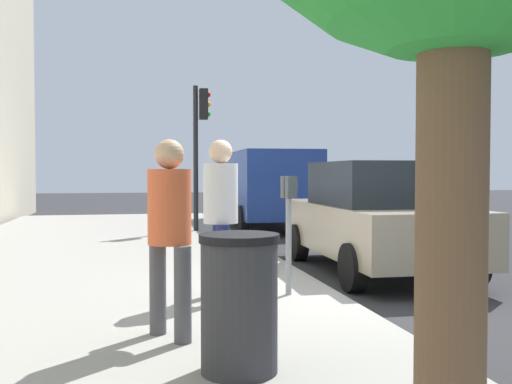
# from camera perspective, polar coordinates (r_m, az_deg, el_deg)

# --- Properties ---
(ground_plane) EXTENTS (80.00, 80.00, 0.00)m
(ground_plane) POSITION_cam_1_polar(r_m,az_deg,el_deg) (7.36, 7.94, -10.70)
(ground_plane) COLOR #2B2B2D
(ground_plane) RESTS_ON ground
(sidewalk_slab) EXTENTS (28.00, 6.00, 0.15)m
(sidewalk_slab) POSITION_cam_1_polar(r_m,az_deg,el_deg) (6.94, -16.50, -10.90)
(sidewalk_slab) COLOR gray
(sidewalk_slab) RESTS_ON ground_plane
(parking_meter) EXTENTS (0.36, 0.12, 1.41)m
(parking_meter) POSITION_cam_1_polar(r_m,az_deg,el_deg) (6.95, 3.20, -1.71)
(parking_meter) COLOR gray
(parking_meter) RESTS_ON sidewalk_slab
(pedestrian_at_meter) EXTENTS (0.55, 0.40, 1.83)m
(pedestrian_at_meter) POSITION_cam_1_polar(r_m,az_deg,el_deg) (6.75, -3.46, -1.18)
(pedestrian_at_meter) COLOR #191E4C
(pedestrian_at_meter) RESTS_ON sidewalk_slab
(pedestrian_bystander) EXTENTS (0.48, 0.38, 1.74)m
(pedestrian_bystander) POSITION_cam_1_polar(r_m,az_deg,el_deg) (5.17, -8.40, -2.89)
(pedestrian_bystander) COLOR #47474C
(pedestrian_bystander) RESTS_ON sidewalk_slab
(parked_sedan_near) EXTENTS (4.44, 2.05, 1.77)m
(parked_sedan_near) POSITION_cam_1_polar(r_m,az_deg,el_deg) (9.53, 11.55, -2.38)
(parked_sedan_near) COLOR gray
(parked_sedan_near) RESTS_ON ground_plane
(parked_van_far) EXTENTS (5.26, 2.25, 2.18)m
(parked_van_far) POSITION_cam_1_polar(r_m,az_deg,el_deg) (16.81, 1.05, 0.74)
(parked_van_far) COLOR navy
(parked_van_far) RESTS_ON ground_plane
(traffic_signal) EXTENTS (0.24, 0.44, 3.60)m
(traffic_signal) POSITION_cam_1_polar(r_m,az_deg,el_deg) (14.70, -5.50, 5.71)
(traffic_signal) COLOR black
(traffic_signal) RESTS_ON sidewalk_slab
(trash_bin) EXTENTS (0.59, 0.59, 1.01)m
(trash_bin) POSITION_cam_1_polar(r_m,az_deg,el_deg) (4.33, -1.65, -10.72)
(trash_bin) COLOR #2D2D33
(trash_bin) RESTS_ON sidewalk_slab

